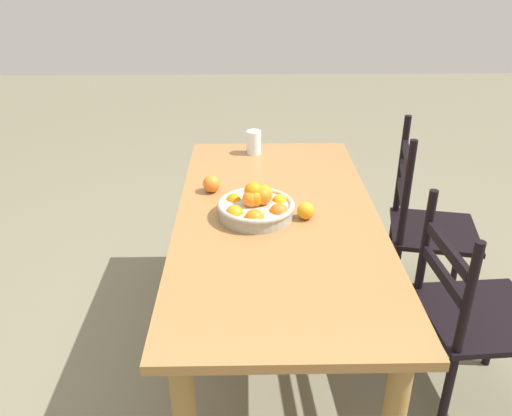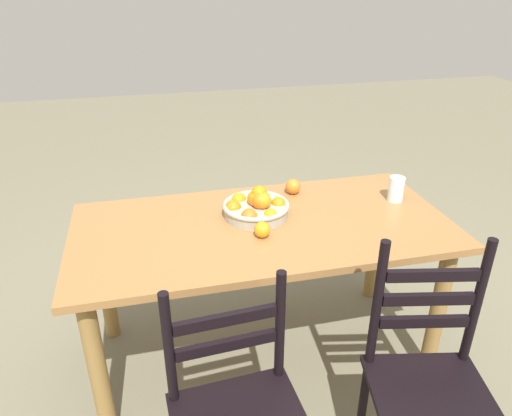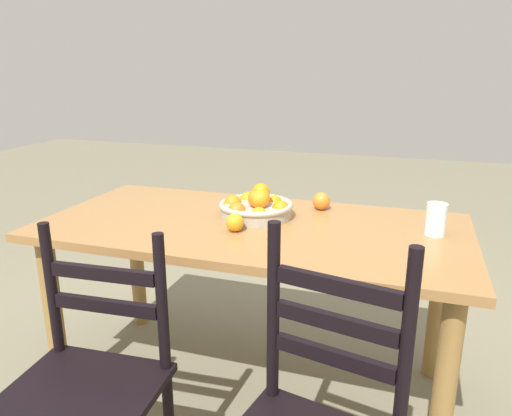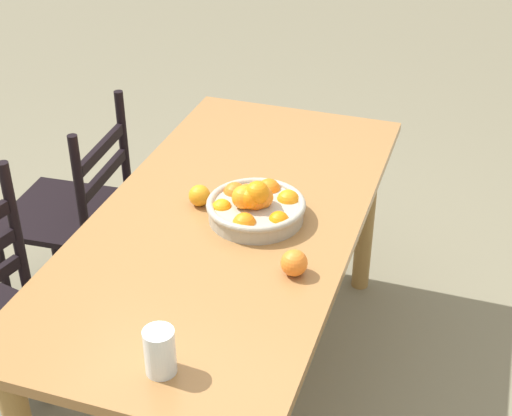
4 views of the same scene
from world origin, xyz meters
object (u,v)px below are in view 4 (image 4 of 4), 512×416
drinking_glass (160,351)px  dining_table (229,244)px  fruit_bowl (256,205)px  orange_loose_1 (294,263)px  orange_loose_0 (199,196)px  chair_near_window (74,215)px

drinking_glass → dining_table: bearing=7.1°
fruit_bowl → orange_loose_1: 0.32m
orange_loose_0 → chair_near_window: bearing=69.6°
orange_loose_1 → drinking_glass: 0.52m
orange_loose_1 → drinking_glass: bearing=157.5°
drinking_glass → orange_loose_1: bearing=-22.5°
orange_loose_0 → orange_loose_1: (-0.27, -0.40, 0.00)m
orange_loose_1 → drinking_glass: drinking_glass is taller
fruit_bowl → drinking_glass: fruit_bowl is taller
fruit_bowl → orange_loose_1: size_ratio=4.06×
dining_table → drinking_glass: size_ratio=13.82×
dining_table → chair_near_window: size_ratio=1.88×
dining_table → orange_loose_0: orange_loose_0 is taller
chair_near_window → fruit_bowl: size_ratio=2.89×
chair_near_window → orange_loose_1: (-0.51, -1.06, 0.36)m
dining_table → drinking_glass: drinking_glass is taller
chair_near_window → drinking_glass: (-0.99, -0.86, 0.39)m
fruit_bowl → orange_loose_0: fruit_bowl is taller
fruit_bowl → drinking_glass: (-0.73, 0.00, 0.01)m
orange_loose_0 → orange_loose_1: 0.48m
drinking_glass → chair_near_window: bearing=41.0°
orange_loose_0 → orange_loose_1: bearing=-123.7°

